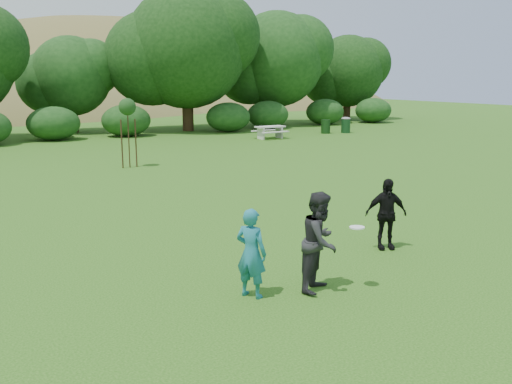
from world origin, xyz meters
TOP-DOWN VIEW (x-y plane):
  - ground at (0.00, 0.00)m, footprint 120.00×120.00m
  - player_teal at (-1.99, -0.05)m, footprint 0.60×0.68m
  - player_grey at (-0.79, -0.41)m, footprint 1.09×1.03m
  - player_black at (1.96, 0.77)m, footprint 1.00×0.74m
  - trash_can_near at (16.88, 21.50)m, footprint 0.60×0.60m
  - frisbee at (-0.25, -0.75)m, footprint 0.27×0.27m
  - sapling at (1.06, 14.67)m, footprint 0.70×0.70m
  - picnic_table at (12.03, 20.77)m, footprint 1.80×1.48m
  - trash_can_lidded at (18.23, 21.06)m, footprint 0.60×0.60m
  - tree_row at (3.23, 28.68)m, footprint 53.92×10.38m

SIDE VIEW (x-z plane):
  - ground at x=0.00m, z-range 0.00..0.00m
  - trash_can_near at x=16.88m, z-range 0.00..0.90m
  - picnic_table at x=12.03m, z-range 0.14..0.90m
  - trash_can_lidded at x=18.23m, z-range 0.02..1.07m
  - player_teal at x=-1.99m, z-range 0.00..1.57m
  - player_black at x=1.96m, z-range 0.00..1.57m
  - player_grey at x=-0.79m, z-range 0.00..1.78m
  - frisbee at x=-0.25m, z-range 1.13..1.16m
  - sapling at x=1.06m, z-range 0.99..3.84m
  - tree_row at x=3.23m, z-range 0.06..9.69m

